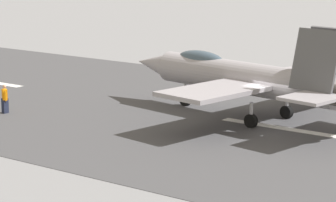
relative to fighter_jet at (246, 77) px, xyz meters
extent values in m
plane|color=gray|center=(-2.42, 0.98, -2.40)|extent=(400.00, 400.00, 0.00)
cube|color=#454548|center=(-2.42, 0.98, -2.39)|extent=(240.00, 26.00, 0.02)
cube|color=white|center=(-3.26, 0.98, -2.38)|extent=(8.00, 0.70, 0.00)
cylinder|color=#9A959B|center=(0.03, 0.00, -0.08)|extent=(12.47, 3.70, 1.85)
cone|color=#9A959B|center=(7.53, -1.16, -0.08)|extent=(3.05, 1.99, 1.57)
ellipsoid|color=#3F5160|center=(3.47, -0.53, 0.62)|extent=(3.73, 1.63, 1.10)
cylinder|color=#47423D|center=(-6.14, 1.50, -0.08)|extent=(2.34, 1.42, 1.10)
cube|color=#9A959B|center=(-0.39, 3.88, -0.18)|extent=(4.23, 6.16, 0.24)
cube|color=#9A959B|center=(-1.53, -3.59, -0.18)|extent=(4.23, 6.16, 0.24)
cube|color=#9A959B|center=(-5.86, 3.33, 0.02)|extent=(2.80, 3.13, 0.16)
cube|color=#4E4E52|center=(-5.15, 1.70, 1.62)|extent=(2.71, 1.33, 3.14)
cube|color=#4E4E52|center=(-5.42, -0.08, 1.62)|extent=(2.71, 1.33, 3.14)
cylinder|color=silver|center=(4.71, -0.73, -1.70)|extent=(0.18, 0.18, 1.40)
cylinder|color=black|center=(4.71, -0.73, -2.02)|extent=(0.80, 0.41, 0.76)
cylinder|color=silver|center=(-1.51, 1.85, -1.70)|extent=(0.18, 0.18, 1.40)
cylinder|color=black|center=(-1.51, 1.85, -2.02)|extent=(0.80, 0.41, 0.76)
cylinder|color=silver|center=(-1.99, -1.31, -1.70)|extent=(0.18, 0.18, 1.40)
cylinder|color=black|center=(-1.99, -1.31, -2.02)|extent=(0.80, 0.41, 0.76)
cube|color=#1E2338|center=(12.00, 7.39, -1.94)|extent=(0.24, 0.36, 0.92)
cube|color=orange|center=(12.00, 7.39, -1.26)|extent=(0.52, 0.47, 0.63)
sphere|color=tan|center=(12.00, 7.39, -0.78)|extent=(0.22, 0.22, 0.22)
cylinder|color=orange|center=(12.25, 7.23, -1.30)|extent=(0.10, 0.10, 0.59)
cylinder|color=orange|center=(11.75, 7.56, -1.30)|extent=(0.10, 0.10, 0.59)
cone|color=orange|center=(7.94, -11.78, -2.13)|extent=(0.44, 0.44, 0.55)
camera|label=1|loc=(-22.90, 38.23, 7.70)|focal=84.51mm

